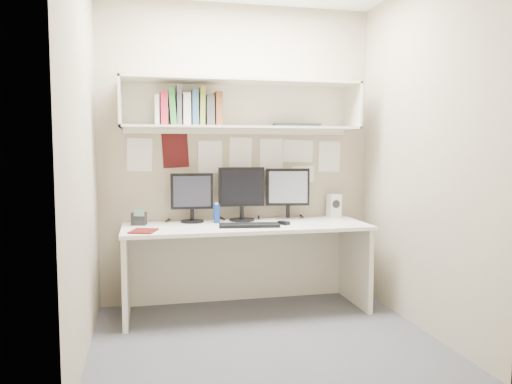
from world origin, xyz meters
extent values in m
cube|color=#47474C|center=(0.00, 0.00, 0.00)|extent=(2.40, 2.00, 0.01)
cube|color=tan|center=(0.00, 1.00, 1.30)|extent=(2.40, 0.02, 2.60)
cube|color=tan|center=(0.00, -1.00, 1.30)|extent=(2.40, 0.02, 2.60)
cube|color=tan|center=(-1.20, 0.00, 1.30)|extent=(0.02, 2.00, 2.60)
cube|color=tan|center=(1.20, 0.00, 1.30)|extent=(0.02, 2.00, 2.60)
cube|color=silver|center=(0.00, 0.64, 0.71)|extent=(2.00, 0.70, 0.03)
cube|color=silver|center=(0.00, 0.97, 0.35)|extent=(1.96, 0.02, 0.70)
cube|color=silver|center=(0.00, 0.81, 1.53)|extent=(2.00, 0.38, 0.02)
cube|color=silver|center=(0.00, 0.81, 1.91)|extent=(2.00, 0.38, 0.02)
cube|color=silver|center=(0.00, 0.99, 1.72)|extent=(2.00, 0.02, 0.40)
cube|color=silver|center=(-0.99, 0.81, 1.72)|extent=(0.02, 0.38, 0.40)
cube|color=silver|center=(0.99, 0.81, 1.72)|extent=(0.02, 0.38, 0.40)
cylinder|color=black|center=(-0.42, 0.86, 0.74)|extent=(0.20, 0.20, 0.01)
cylinder|color=black|center=(-0.42, 0.86, 0.79)|extent=(0.03, 0.03, 0.10)
cube|color=black|center=(-0.42, 0.87, 0.99)|extent=(0.36, 0.05, 0.30)
cube|color=black|center=(-0.42, 0.85, 0.99)|extent=(0.31, 0.02, 0.26)
cylinder|color=black|center=(0.00, 0.86, 0.74)|extent=(0.22, 0.22, 0.02)
cylinder|color=black|center=(0.00, 0.86, 0.80)|extent=(0.04, 0.04, 0.11)
cube|color=black|center=(0.00, 0.87, 1.02)|extent=(0.40, 0.06, 0.34)
cube|color=black|center=(0.00, 0.85, 1.02)|extent=(0.35, 0.02, 0.29)
cylinder|color=#A5A5AA|center=(0.42, 0.86, 0.74)|extent=(0.21, 0.21, 0.02)
cylinder|color=black|center=(0.42, 0.86, 0.80)|extent=(0.03, 0.03, 0.11)
cube|color=black|center=(0.42, 0.87, 1.01)|extent=(0.38, 0.11, 0.33)
cube|color=#AAAAAF|center=(0.42, 0.85, 1.01)|extent=(0.33, 0.07, 0.28)
cube|color=black|center=(0.00, 0.52, 0.74)|extent=(0.50, 0.23, 0.02)
cube|color=black|center=(0.30, 0.56, 0.74)|extent=(0.10, 0.11, 0.03)
cube|color=silver|center=(0.86, 0.90, 0.83)|extent=(0.12, 0.12, 0.21)
cylinder|color=black|center=(0.86, 0.84, 0.86)|extent=(0.07, 0.01, 0.07)
cylinder|color=navy|center=(-0.23, 0.78, 0.81)|extent=(0.05, 0.05, 0.16)
cylinder|color=white|center=(-0.23, 0.78, 0.89)|extent=(0.03, 0.03, 0.02)
cube|color=#51100D|center=(-0.83, 0.45, 0.74)|extent=(0.23, 0.26, 0.01)
cube|color=black|center=(-0.86, 0.81, 0.78)|extent=(0.13, 0.12, 0.10)
cube|color=#4C6659|center=(-0.86, 0.75, 0.84)|extent=(0.08, 0.03, 0.06)
cube|color=silver|center=(-0.71, 0.82, 1.66)|extent=(0.03, 0.20, 0.24)
cube|color=#BC2240|center=(-0.65, 0.82, 1.67)|extent=(0.06, 0.20, 0.27)
cube|color=#2B8237|center=(-0.58, 0.82, 1.69)|extent=(0.05, 0.20, 0.30)
cube|color=#535559|center=(-0.53, 0.82, 1.70)|extent=(0.04, 0.20, 0.32)
cube|color=silver|center=(-0.47, 0.82, 1.67)|extent=(0.06, 0.20, 0.26)
cube|color=#345B83|center=(-0.40, 0.82, 1.68)|extent=(0.05, 0.20, 0.29)
cube|color=olive|center=(-0.34, 0.82, 1.70)|extent=(0.04, 0.20, 0.31)
cube|color=#3E3F41|center=(-0.28, 0.82, 1.67)|extent=(0.06, 0.20, 0.25)
cube|color=brown|center=(-0.20, 0.82, 1.68)|extent=(0.05, 0.20, 0.28)
cube|color=black|center=(0.48, 0.83, 1.55)|extent=(0.41, 0.19, 0.03)
camera|label=1|loc=(-0.81, -3.34, 1.35)|focal=35.00mm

